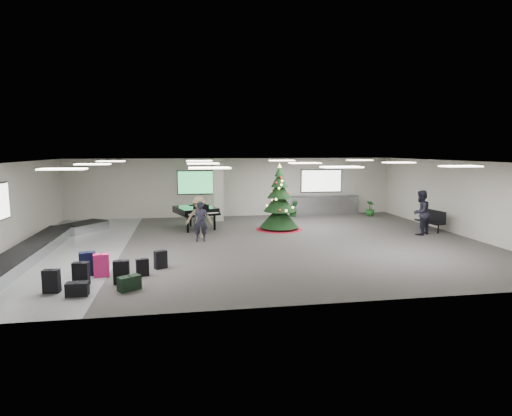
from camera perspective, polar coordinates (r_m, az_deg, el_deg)
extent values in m
plane|color=#393734|center=(17.05, -0.13, -4.63)|extent=(18.00, 18.00, 0.00)
cube|color=#B7B1A7|center=(23.67, -2.93, 2.77)|extent=(18.00, 0.02, 3.20)
cube|color=#B7B1A7|center=(10.03, 6.49, -4.15)|extent=(18.00, 0.02, 3.20)
cube|color=#B7B1A7|center=(17.69, -30.25, 0.01)|extent=(0.02, 14.00, 3.20)
cube|color=#B7B1A7|center=(20.29, 25.81, 1.16)|extent=(0.02, 14.00, 3.20)
cube|color=silver|center=(16.65, -0.14, 6.18)|extent=(18.00, 14.00, 0.02)
cube|color=slate|center=(17.35, -23.68, -5.07)|extent=(4.00, 14.00, 0.01)
cube|color=#B1AEA1|center=(22.18, -5.08, 2.41)|extent=(0.50, 0.50, 3.20)
cube|color=green|center=(23.45, -7.79, 3.39)|extent=(2.20, 0.08, 1.30)
cube|color=white|center=(24.68, 8.70, 3.59)|extent=(2.40, 0.08, 1.30)
cube|color=white|center=(12.85, -24.38, 4.75)|extent=(1.20, 0.60, 0.04)
cube|color=white|center=(16.75, -20.93, 5.48)|extent=(1.20, 0.60, 0.04)
cube|color=white|center=(20.68, -18.78, 5.92)|extent=(1.20, 0.60, 0.04)
cube|color=white|center=(12.45, -6.22, 5.32)|extent=(1.20, 0.60, 0.04)
cube|color=white|center=(16.44, -7.06, 5.89)|extent=(1.20, 0.60, 0.04)
cube|color=white|center=(20.44, -7.58, 6.24)|extent=(1.20, 0.60, 0.04)
cube|color=white|center=(13.31, 11.32, 5.37)|extent=(1.20, 0.60, 0.04)
cube|color=white|center=(17.10, 6.52, 5.97)|extent=(1.20, 0.60, 0.04)
cube|color=white|center=(20.97, 3.48, 6.33)|extent=(1.20, 0.60, 0.04)
cube|color=white|center=(15.20, 25.61, 5.04)|extent=(1.20, 0.60, 0.04)
cube|color=white|center=(18.61, 18.50, 5.77)|extent=(1.20, 0.60, 0.04)
cube|color=white|center=(22.22, 13.63, 6.21)|extent=(1.20, 0.60, 0.04)
cube|color=silver|center=(16.66, -27.89, -5.18)|extent=(1.00, 8.00, 0.38)
cube|color=black|center=(16.61, -27.93, -4.47)|extent=(0.95, 7.90, 0.05)
cube|color=silver|center=(20.80, -21.86, -2.40)|extent=(1.97, 2.21, 0.38)
cube|color=black|center=(20.77, -21.89, -1.83)|extent=(1.87, 2.10, 0.05)
cube|color=silver|center=(24.54, 8.86, 0.34)|extent=(4.00, 0.60, 1.05)
cube|color=#313234|center=(24.47, 8.88, 1.58)|extent=(4.05, 0.65, 0.04)
cube|color=black|center=(12.64, -22.29, -8.14)|extent=(0.44, 0.28, 0.65)
cube|color=black|center=(12.56, -22.37, -6.68)|extent=(0.04, 0.14, 0.02)
cube|color=black|center=(12.44, -17.50, -8.16)|extent=(0.42, 0.22, 0.65)
cube|color=black|center=(12.35, -17.57, -6.66)|extent=(0.03, 0.13, 0.02)
cube|color=#EC1E72|center=(13.28, -19.92, -7.21)|extent=(0.47, 0.31, 0.68)
cube|color=black|center=(13.19, -19.99, -5.75)|extent=(0.05, 0.15, 0.02)
cube|color=black|center=(13.68, -12.60, -6.73)|extent=(0.43, 0.35, 0.56)
cube|color=black|center=(13.61, -12.63, -5.54)|extent=(0.08, 0.12, 0.02)
cube|color=black|center=(13.53, -21.54, -6.94)|extent=(0.50, 0.35, 0.71)
cube|color=black|center=(13.45, -21.62, -5.44)|extent=(0.06, 0.16, 0.02)
cube|color=black|center=(12.35, -25.61, -8.80)|extent=(0.43, 0.26, 0.61)
cube|color=black|center=(12.26, -25.70, -7.39)|extent=(0.04, 0.14, 0.02)
cube|color=black|center=(11.87, -16.54, -9.58)|extent=(0.63, 0.56, 0.38)
cube|color=black|center=(11.81, -16.58, -8.65)|extent=(0.12, 0.16, 0.02)
cube|color=black|center=(13.03, -14.90, -7.66)|extent=(0.39, 0.27, 0.51)
cube|color=black|center=(12.96, -14.94, -6.54)|extent=(0.06, 0.11, 0.02)
cube|color=black|center=(11.86, -22.72, -9.95)|extent=(0.54, 0.31, 0.35)
cube|color=black|center=(11.81, -22.77, -9.09)|extent=(0.03, 0.18, 0.02)
cone|color=maroon|center=(19.87, 3.10, -2.66)|extent=(2.14, 2.14, 0.14)
cylinder|color=#3F2819|center=(19.83, 3.11, -2.05)|extent=(0.14, 0.14, 0.56)
cone|color=black|center=(19.78, 3.11, -1.08)|extent=(1.81, 1.81, 1.02)
cone|color=black|center=(19.68, 3.13, 0.87)|extent=(1.47, 1.47, 0.90)
cone|color=black|center=(19.62, 3.14, 2.50)|extent=(1.13, 1.13, 0.79)
cone|color=black|center=(19.59, 3.15, 3.82)|extent=(0.79, 0.79, 0.68)
cone|color=black|center=(19.57, 3.16, 4.97)|extent=(0.45, 0.45, 0.51)
cone|color=#FFE566|center=(19.55, 3.16, 5.70)|extent=(0.18, 0.18, 0.20)
cube|color=black|center=(20.05, -8.07, -0.29)|extent=(2.15, 2.29, 0.30)
cube|color=black|center=(19.13, -7.03, -0.92)|extent=(1.57, 0.79, 0.11)
cube|color=white|center=(19.09, -7.00, -0.75)|extent=(1.36, 0.57, 0.02)
cube|color=black|center=(19.33, -7.33, 0.06)|extent=(0.72, 0.26, 0.23)
cylinder|color=black|center=(19.23, -9.08, -2.20)|extent=(0.11, 0.11, 0.73)
cylinder|color=black|center=(19.67, -5.54, -1.92)|extent=(0.11, 0.11, 0.73)
cylinder|color=black|center=(20.83, -8.74, -1.43)|extent=(0.11, 0.11, 0.73)
cube|color=black|center=(20.89, 22.12, -1.72)|extent=(0.65, 1.56, 0.06)
cylinder|color=black|center=(20.43, 22.98, -2.60)|extent=(0.06, 0.06, 0.40)
cylinder|color=black|center=(21.44, 21.25, -2.05)|extent=(0.06, 0.06, 0.40)
cube|color=black|center=(20.98, 22.70, -0.93)|extent=(0.20, 1.51, 0.50)
imported|color=black|center=(17.29, -7.37, -1.78)|extent=(0.61, 0.42, 1.63)
imported|color=#886F54|center=(17.95, -7.60, -1.26)|extent=(1.17, 0.73, 1.73)
imported|color=black|center=(19.79, 21.09, -0.58)|extent=(1.18, 1.11, 1.93)
imported|color=#154417|center=(23.61, 5.12, -0.12)|extent=(0.59, 0.54, 0.86)
imported|color=#154417|center=(24.58, 14.98, -0.04)|extent=(0.66, 0.66, 0.86)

